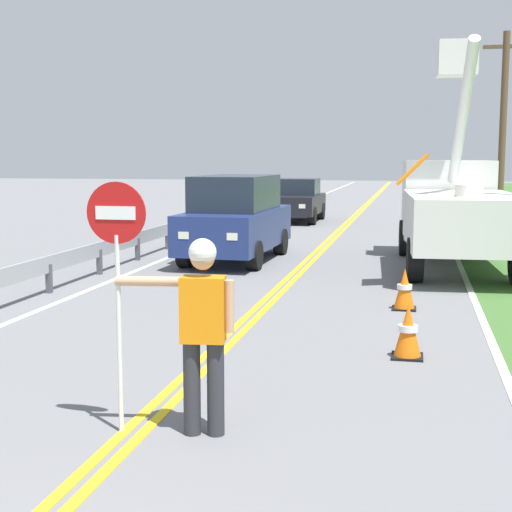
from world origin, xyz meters
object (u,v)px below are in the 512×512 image
at_px(utility_bucket_truck, 455,206).
at_px(oncoming_sedan_second, 297,201).
at_px(oncoming_suv_nearest, 236,218).
at_px(stop_sign_paddle, 117,251).
at_px(traffic_cone_lead, 408,332).
at_px(flagger_worker, 202,324).
at_px(utility_pole_mid, 503,122).
at_px(traffic_cone_mid, 405,290).

height_order(utility_bucket_truck, oncoming_sedan_second, utility_bucket_truck).
relative_size(oncoming_suv_nearest, oncoming_sedan_second, 1.13).
bearing_deg(stop_sign_paddle, utility_bucket_truck, 73.10).
distance_m(stop_sign_paddle, traffic_cone_lead, 4.33).
bearing_deg(oncoming_sedan_second, stop_sign_paddle, -85.10).
height_order(flagger_worker, traffic_cone_lead, flagger_worker).
xyz_separation_m(utility_bucket_truck, utility_pole_mid, (2.51, 13.92, 2.54)).
bearing_deg(utility_pole_mid, flagger_worker, -101.74).
height_order(utility_pole_mid, traffic_cone_lead, utility_pole_mid).
xyz_separation_m(stop_sign_paddle, utility_pole_mid, (6.06, 25.60, 2.24)).
relative_size(stop_sign_paddle, traffic_cone_mid, 3.33).
xyz_separation_m(stop_sign_paddle, oncoming_suv_nearest, (-1.66, 11.41, -0.65)).
distance_m(flagger_worker, oncoming_sedan_second, 22.90).
height_order(utility_bucket_truck, utility_pole_mid, utility_pole_mid).
relative_size(flagger_worker, traffic_cone_lead, 2.61).
distance_m(utility_bucket_truck, traffic_cone_mid, 5.63).
bearing_deg(traffic_cone_lead, oncoming_suv_nearest, 117.33).
distance_m(flagger_worker, oncoming_suv_nearest, 11.57).
distance_m(flagger_worker, traffic_cone_mid, 6.44).
relative_size(flagger_worker, oncoming_sedan_second, 0.44).
bearing_deg(traffic_cone_lead, traffic_cone_mid, 91.58).
relative_size(traffic_cone_lead, traffic_cone_mid, 1.00).
relative_size(stop_sign_paddle, oncoming_sedan_second, 0.57).
xyz_separation_m(oncoming_sedan_second, traffic_cone_lead, (4.55, -19.65, -0.50)).
relative_size(stop_sign_paddle, utility_bucket_truck, 0.34).
relative_size(flagger_worker, utility_pole_mid, 0.24).
bearing_deg(flagger_worker, utility_pole_mid, 78.26).
height_order(utility_bucket_truck, traffic_cone_mid, utility_bucket_truck).
bearing_deg(flagger_worker, traffic_cone_lead, 59.40).
bearing_deg(oncoming_suv_nearest, utility_bucket_truck, 3.03).
bearing_deg(traffic_cone_mid, stop_sign_paddle, -111.79).
xyz_separation_m(flagger_worker, utility_bucket_truck, (2.79, 11.59, 0.36)).
height_order(stop_sign_paddle, traffic_cone_mid, stop_sign_paddle).
relative_size(flagger_worker, traffic_cone_mid, 2.61).
distance_m(utility_bucket_truck, traffic_cone_lead, 8.62).
bearing_deg(stop_sign_paddle, oncoming_sedan_second, 94.90).
distance_m(utility_bucket_truck, oncoming_suv_nearest, 5.23).
distance_m(stop_sign_paddle, utility_pole_mid, 26.41).
bearing_deg(oncoming_sedan_second, traffic_cone_mid, -74.94).
bearing_deg(utility_bucket_truck, oncoming_suv_nearest, -176.97).
bearing_deg(oncoming_sedan_second, traffic_cone_lead, -76.98).
relative_size(stop_sign_paddle, traffic_cone_lead, 3.33).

